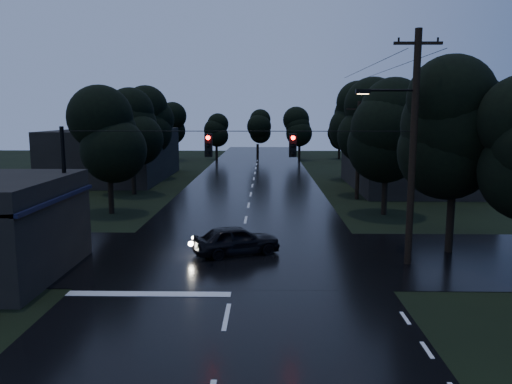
{
  "coord_description": "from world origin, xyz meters",
  "views": [
    {
      "loc": [
        1.28,
        -10.3,
        6.5
      ],
      "look_at": [
        0.77,
        14.1,
        2.7
      ],
      "focal_mm": 35.0,
      "sensor_mm": 36.0,
      "label": 1
    }
  ],
  "objects": [
    {
      "name": "building_far_right",
      "position": [
        14.0,
        34.0,
        2.2
      ],
      "size": [
        10.0,
        14.0,
        4.4
      ],
      "primitive_type": "cube",
      "color": "black",
      "rests_on": "ground"
    },
    {
      "name": "tree_left_c",
      "position": [
        -10.2,
        40.0,
        5.99
      ],
      "size": [
        4.48,
        4.48,
        9.44
      ],
      "color": "black",
      "rests_on": "ground"
    },
    {
      "name": "span_signals",
      "position": [
        0.56,
        10.99,
        5.24
      ],
      "size": [
        15.0,
        0.37,
        1.12
      ],
      "color": "black",
      "rests_on": "ground"
    },
    {
      "name": "tree_left_b",
      "position": [
        -9.6,
        30.0,
        5.62
      ],
      "size": [
        4.2,
        4.2,
        8.85
      ],
      "color": "black",
      "rests_on": "ground"
    },
    {
      "name": "building_far_left",
      "position": [
        -14.0,
        40.0,
        2.5
      ],
      "size": [
        10.0,
        16.0,
        5.0
      ],
      "primitive_type": "cube",
      "color": "black",
      "rests_on": "ground"
    },
    {
      "name": "utility_pole_far",
      "position": [
        8.3,
        28.0,
        3.88
      ],
      "size": [
        2.0,
        0.3,
        7.5
      ],
      "color": "black",
      "rests_on": "ground"
    },
    {
      "name": "tree_left_a",
      "position": [
        -9.0,
        22.0,
        5.24
      ],
      "size": [
        3.92,
        3.92,
        8.26
      ],
      "color": "black",
      "rests_on": "ground"
    },
    {
      "name": "cross_street",
      "position": [
        0.0,
        12.0,
        0.0
      ],
      "size": [
        60.0,
        9.0,
        0.02
      ],
      "primitive_type": "cube",
      "color": "black",
      "rests_on": "ground"
    },
    {
      "name": "utility_pole_main",
      "position": [
        7.41,
        11.0,
        5.26
      ],
      "size": [
        3.5,
        0.3,
        10.0
      ],
      "color": "black",
      "rests_on": "ground"
    },
    {
      "name": "tree_right_a",
      "position": [
        9.0,
        22.0,
        5.62
      ],
      "size": [
        4.2,
        4.2,
        8.85
      ],
      "color": "black",
      "rests_on": "ground"
    },
    {
      "name": "tree_right_c",
      "position": [
        10.2,
        40.0,
        6.37
      ],
      "size": [
        4.76,
        4.76,
        10.03
      ],
      "color": "black",
      "rests_on": "ground"
    },
    {
      "name": "tree_right_b",
      "position": [
        9.6,
        30.0,
        5.99
      ],
      "size": [
        4.48,
        4.48,
        9.44
      ],
      "color": "black",
      "rests_on": "ground"
    },
    {
      "name": "car",
      "position": [
        -0.11,
        12.35,
        0.69
      ],
      "size": [
        4.39,
        3.03,
        1.39
      ],
      "primitive_type": "imported",
      "rotation": [
        0.0,
        0.0,
        1.95
      ],
      "color": "black",
      "rests_on": "ground"
    },
    {
      "name": "main_road",
      "position": [
        0.0,
        30.0,
        0.0
      ],
      "size": [
        12.0,
        120.0,
        0.02
      ],
      "primitive_type": "cube",
      "color": "black",
      "rests_on": "ground"
    },
    {
      "name": "tree_corner_near",
      "position": [
        10.0,
        13.0,
        5.99
      ],
      "size": [
        4.48,
        4.48,
        9.44
      ],
      "color": "black",
      "rests_on": "ground"
    },
    {
      "name": "anchor_pole_left",
      "position": [
        -7.5,
        11.0,
        3.0
      ],
      "size": [
        0.18,
        0.18,
        6.0
      ],
      "primitive_type": "cylinder",
      "color": "black",
      "rests_on": "ground"
    }
  ]
}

